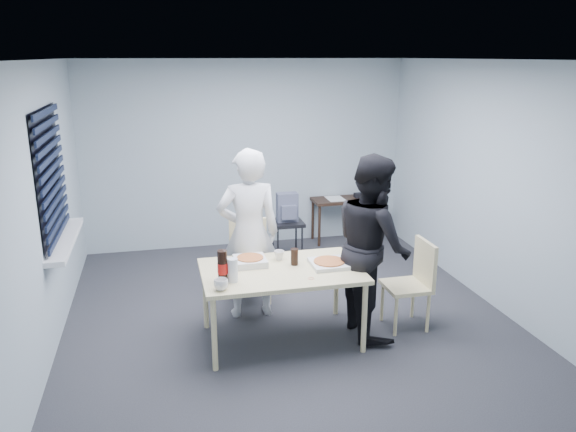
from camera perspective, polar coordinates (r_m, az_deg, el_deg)
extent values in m
plane|color=#2A292E|center=(5.97, -0.03, -10.20)|extent=(5.00, 5.00, 0.00)
plane|color=white|center=(5.36, -0.03, 15.61)|extent=(5.00, 5.00, 0.00)
plane|color=#A1B0B6|center=(7.93, -4.21, 6.25)|extent=(4.50, 0.00, 4.50)
plane|color=#A1B0B6|center=(3.27, 10.21, -8.43)|extent=(4.50, 0.00, 4.50)
plane|color=#A1B0B6|center=(5.48, -23.59, 0.51)|extent=(0.00, 5.00, 5.00)
plane|color=#A1B0B6|center=(6.41, 19.98, 2.99)|extent=(0.00, 5.00, 5.00)
plane|color=black|center=(5.81, -23.07, 3.93)|extent=(0.00, 1.30, 1.30)
cube|color=black|center=(5.80, -22.78, 3.95)|extent=(0.04, 1.30, 1.25)
cube|color=silver|center=(5.95, -21.67, -2.28)|extent=(0.18, 1.42, 0.05)
cube|color=beige|center=(5.25, -0.69, -5.62)|extent=(1.48, 0.94, 0.04)
cylinder|color=beige|center=(4.94, -7.50, -11.85)|extent=(0.05, 0.05, 0.68)
cylinder|color=beige|center=(5.67, -8.39, -8.05)|extent=(0.05, 0.05, 0.68)
cylinder|color=beige|center=(5.22, 7.76, -10.23)|extent=(0.05, 0.05, 0.68)
cylinder|color=beige|center=(5.92, 4.93, -6.86)|extent=(0.05, 0.05, 0.68)
cube|color=beige|center=(6.22, -3.77, -4.83)|extent=(0.42, 0.42, 0.04)
cube|color=beige|center=(6.31, -4.10, -2.19)|extent=(0.42, 0.04, 0.44)
cylinder|color=beige|center=(6.12, -5.04, -7.47)|extent=(0.03, 0.03, 0.41)
cylinder|color=beige|center=(6.43, -5.49, -6.29)|extent=(0.03, 0.03, 0.41)
cylinder|color=beige|center=(6.17, -1.89, -7.21)|extent=(0.03, 0.03, 0.41)
cylinder|color=beige|center=(6.48, -2.49, -6.05)|extent=(0.03, 0.03, 0.41)
cube|color=beige|center=(5.73, 11.89, -7.02)|extent=(0.42, 0.42, 0.04)
cube|color=beige|center=(5.72, 13.76, -4.59)|extent=(0.04, 0.42, 0.44)
cylinder|color=beige|center=(5.61, 10.90, -9.98)|extent=(0.03, 0.03, 0.41)
cylinder|color=beige|center=(5.89, 9.55, -8.61)|extent=(0.03, 0.03, 0.41)
cylinder|color=beige|center=(5.75, 14.04, -9.52)|extent=(0.03, 0.03, 0.41)
cylinder|color=beige|center=(6.03, 12.57, -8.21)|extent=(0.03, 0.03, 0.41)
imported|color=silver|center=(5.73, -4.00, -1.84)|extent=(0.65, 0.42, 1.77)
imported|color=black|center=(5.44, 8.59, -2.97)|extent=(0.47, 0.86, 1.77)
cube|color=#301F14|center=(8.19, 5.84, 1.65)|extent=(0.96, 0.43, 0.04)
cylinder|color=#301F14|center=(7.99, 3.20, -1.04)|extent=(0.04, 0.04, 0.60)
cylinder|color=#301F14|center=(8.31, 2.53, -0.36)|extent=(0.04, 0.04, 0.60)
cylinder|color=#301F14|center=(8.28, 9.04, -0.62)|extent=(0.04, 0.04, 0.60)
cylinder|color=#301F14|center=(8.58, 8.18, 0.02)|extent=(0.04, 0.04, 0.60)
cube|color=black|center=(7.32, -0.08, -0.70)|extent=(0.40, 0.40, 0.04)
cylinder|color=black|center=(7.22, -1.03, -3.25)|extent=(0.04, 0.04, 0.51)
cylinder|color=black|center=(7.52, -1.56, -2.47)|extent=(0.04, 0.04, 0.51)
cylinder|color=black|center=(7.29, 1.44, -3.06)|extent=(0.04, 0.04, 0.51)
cylinder|color=black|center=(7.58, 0.82, -2.29)|extent=(0.04, 0.04, 0.51)
cube|color=#555A64|center=(7.26, -0.08, 0.90)|extent=(0.27, 0.14, 0.38)
cube|color=#555A64|center=(7.18, 0.10, 0.36)|extent=(0.20, 0.05, 0.18)
cube|color=silver|center=(5.37, -3.87, -4.76)|extent=(0.30, 0.30, 0.03)
cube|color=silver|center=(5.36, -3.88, -4.45)|extent=(0.30, 0.30, 0.03)
cylinder|color=#CC7F38|center=(5.35, -3.88, -4.23)|extent=(0.25, 0.25, 0.01)
cube|color=silver|center=(5.34, 4.19, -4.85)|extent=(0.35, 0.35, 0.04)
cylinder|color=#CC7F38|center=(5.33, 4.20, -4.60)|extent=(0.29, 0.29, 0.01)
imported|color=white|center=(4.82, -6.81, -6.93)|extent=(0.17, 0.17, 0.10)
imported|color=white|center=(5.46, -0.91, -4.02)|extent=(0.10, 0.10, 0.09)
cylinder|color=black|center=(5.33, 0.66, -4.17)|extent=(0.08, 0.08, 0.16)
cylinder|color=black|center=(4.95, -6.67, -5.10)|extent=(0.09, 0.09, 0.29)
cylinder|color=red|center=(4.95, -6.66, -5.30)|extent=(0.09, 0.09, 0.10)
cylinder|color=silver|center=(4.95, -5.63, -5.50)|extent=(0.10, 0.10, 0.21)
torus|color=red|center=(5.03, 2.35, -6.36)|extent=(0.06, 0.06, 0.00)
cube|color=white|center=(8.15, 4.83, 1.77)|extent=(0.32, 0.38, 0.01)
cube|color=black|center=(8.26, 7.28, 2.10)|extent=(0.17, 0.13, 0.06)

